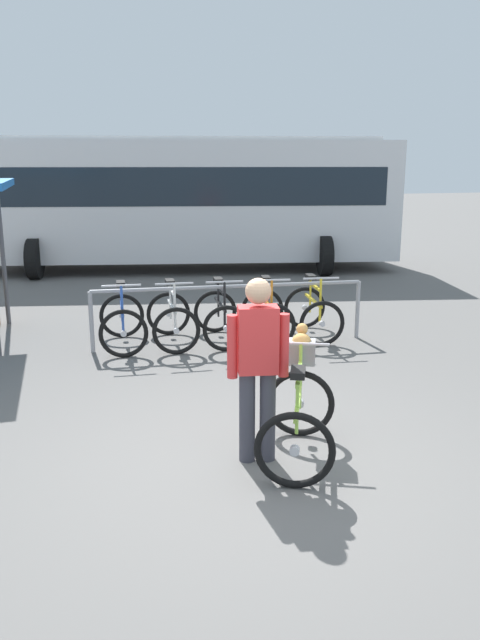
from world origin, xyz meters
TOP-DOWN VIEW (x-y plane):
  - ground_plane at (0.00, 0.00)m, footprint 80.00×80.00m
  - bike_rack_rail at (0.70, 3.70)m, footprint 3.90×0.29m
  - racked_bike_blue at (-0.79, 3.97)m, footprint 0.72×1.14m
  - racked_bike_white at (-0.10, 3.93)m, footprint 0.70×1.11m
  - racked_bike_black at (0.60, 3.89)m, footprint 0.73×1.15m
  - racked_bike_orange at (1.30, 3.85)m, footprint 0.82×1.18m
  - racked_bike_yellow at (2.00, 3.80)m, footprint 0.77×1.15m
  - featured_bicycle at (0.47, 0.15)m, footprint 1.02×1.26m
  - person_with_featured_bike at (0.08, 0.12)m, footprint 0.52×0.25m
  - bus_distant at (1.15, 10.44)m, footprint 10.29×4.56m

SIDE VIEW (x-z plane):
  - ground_plane at x=0.00m, z-range 0.00..0.00m
  - racked_bike_blue at x=-0.79m, z-range -0.12..0.86m
  - racked_bike_yellow at x=2.00m, z-range -0.12..0.85m
  - racked_bike_white at x=-0.10m, z-range -0.12..0.85m
  - racked_bike_black at x=0.60m, z-range -0.12..0.86m
  - racked_bike_orange at x=1.30m, z-range -0.12..0.85m
  - featured_bicycle at x=0.47m, z-range -0.06..1.03m
  - bike_rack_rail at x=0.70m, z-range 0.25..1.12m
  - person_with_featured_bike at x=0.08m, z-range 0.09..1.73m
  - bus_distant at x=1.15m, z-range 0.20..3.28m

